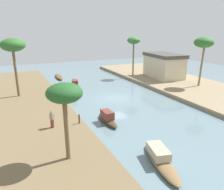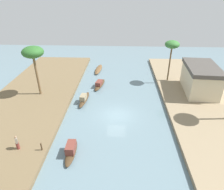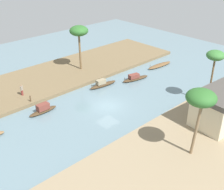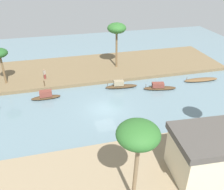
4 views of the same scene
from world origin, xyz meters
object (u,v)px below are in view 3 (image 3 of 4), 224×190
(sampan_with_tall_canopy, at_px, (103,84))
(mooring_post, at_px, (30,99))
(palm_tree_right_tall, at_px, (201,99))
(palm_tree_right_short, at_px, (215,57))
(sampan_with_red_awning, at_px, (43,109))
(riverside_building, at_px, (223,106))
(person_on_near_bank, at_px, (22,91))
(palm_tree_left_near, at_px, (79,32))
(sampan_upstream_small, at_px, (135,78))
(sampan_foreground, at_px, (160,65))

(sampan_with_tall_canopy, distance_m, mooring_post, 10.85)
(palm_tree_right_tall, xyz_separation_m, palm_tree_right_short, (-11.39, -5.01, -0.19))
(sampan_with_red_awning, height_order, riverside_building, riverside_building)
(person_on_near_bank, bearing_deg, riverside_building, 94.01)
(palm_tree_left_near, height_order, palm_tree_right_short, palm_tree_left_near)
(sampan_with_red_awning, xyz_separation_m, palm_tree_right_tall, (-6.23, 17.79, 6.24))
(sampan_with_red_awning, relative_size, riverside_building, 0.48)
(sampan_with_red_awning, relative_size, sampan_upstream_small, 0.81)
(sampan_upstream_small, bearing_deg, sampan_with_red_awning, 6.96)
(sampan_with_tall_canopy, xyz_separation_m, person_on_near_bank, (10.49, -4.77, 0.77))
(palm_tree_right_short, height_order, riverside_building, palm_tree_right_short)
(sampan_with_tall_canopy, bearing_deg, palm_tree_left_near, -94.34)
(sampan_foreground, distance_m, mooring_post, 23.32)
(sampan_foreground, xyz_separation_m, person_on_near_bank, (23.02, -5.54, 0.96))
(riverside_building, bearing_deg, sampan_upstream_small, -93.30)
(sampan_with_red_awning, distance_m, palm_tree_right_tall, 19.86)
(sampan_upstream_small, relative_size, mooring_post, 5.60)
(sampan_with_red_awning, xyz_separation_m, sampan_upstream_small, (-15.68, 1.23, -0.09))
(sampan_with_red_awning, relative_size, person_on_near_bank, 2.47)
(sampan_with_tall_canopy, relative_size, riverside_building, 0.59)
(palm_tree_left_near, bearing_deg, sampan_upstream_small, 115.34)
(sampan_with_tall_canopy, height_order, palm_tree_left_near, palm_tree_left_near)
(sampan_with_red_awning, relative_size, mooring_post, 4.52)
(person_on_near_bank, distance_m, mooring_post, 2.43)
(person_on_near_bank, xyz_separation_m, palm_tree_right_short, (-17.66, 18.05, 5.32))
(sampan_foreground, xyz_separation_m, sampan_upstream_small, (7.30, 0.96, 0.14))
(sampan_foreground, xyz_separation_m, palm_tree_right_tall, (16.74, 17.52, 6.47))
(sampan_foreground, height_order, palm_tree_left_near, palm_tree_left_near)
(palm_tree_right_tall, relative_size, riverside_building, 0.89)
(sampan_upstream_small, bearing_deg, sampan_foreground, -161.08)
(sampan_with_red_awning, height_order, palm_tree_right_tall, palm_tree_right_tall)
(sampan_foreground, bearing_deg, palm_tree_left_near, -29.66)
(riverside_building, bearing_deg, sampan_with_tall_canopy, -75.31)
(mooring_post, bearing_deg, sampan_foreground, 172.29)
(mooring_post, bearing_deg, palm_tree_right_short, 138.61)
(sampan_foreground, distance_m, palm_tree_right_tall, 25.08)
(person_on_near_bank, distance_m, palm_tree_right_short, 25.81)
(sampan_with_tall_canopy, xyz_separation_m, palm_tree_right_tall, (4.22, 18.29, 6.28))
(sampan_foreground, distance_m, palm_tree_right_short, 14.99)
(sampan_with_tall_canopy, height_order, person_on_near_bank, person_on_near_bank)
(sampan_upstream_small, xyz_separation_m, palm_tree_right_tall, (9.45, 16.56, 6.33))
(person_on_near_bank, xyz_separation_m, palm_tree_right_tall, (-6.27, 23.06, 5.51))
(sampan_with_tall_canopy, distance_m, sampan_upstream_small, 5.50)
(sampan_with_red_awning, relative_size, palm_tree_right_short, 0.56)
(person_on_near_bank, xyz_separation_m, mooring_post, (0.09, 2.41, -0.28))
(palm_tree_left_near, bearing_deg, palm_tree_right_short, 106.59)
(palm_tree_left_near, distance_m, palm_tree_right_short, 20.97)
(mooring_post, bearing_deg, palm_tree_left_near, -159.27)
(palm_tree_right_short, distance_m, riverside_building, 6.78)
(palm_tree_left_near, bearing_deg, mooring_post, 20.73)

